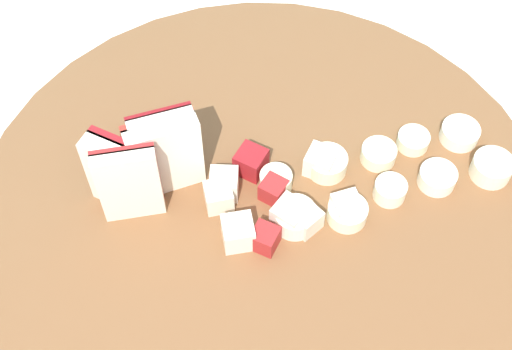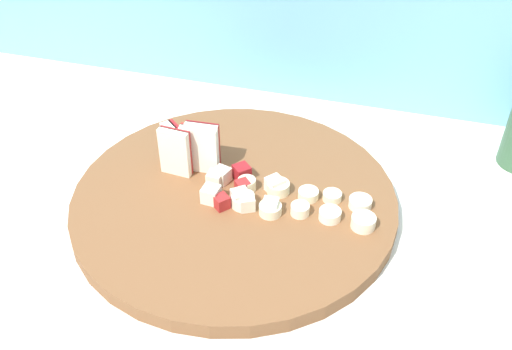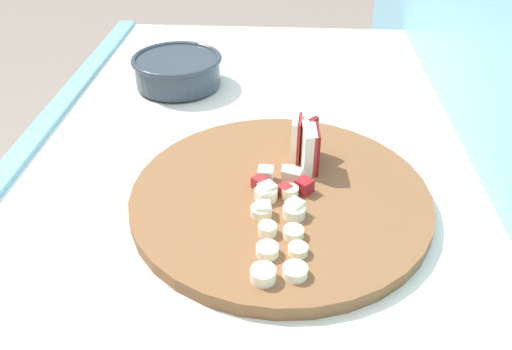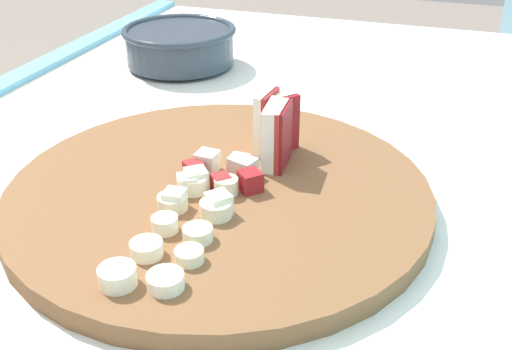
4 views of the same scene
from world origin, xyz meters
name	(u,v)px [view 1 (image 1 of 4)]	position (x,y,z in m)	size (l,w,h in m)	color
tile_backsplash	(170,70)	(0.00, 0.38, 0.74)	(2.40, 0.04, 1.47)	#6BADC6
cutting_board	(263,214)	(0.02, 0.07, 0.91)	(0.41, 0.41, 0.02)	brown
apple_wedge_fan	(145,163)	(-0.05, 0.10, 0.96)	(0.08, 0.04, 0.07)	maroon
apple_dice_pile	(273,199)	(0.03, 0.07, 0.93)	(0.10, 0.09, 0.02)	beige
banana_slice_rows	(381,176)	(0.11, 0.07, 0.93)	(0.18, 0.07, 0.02)	white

